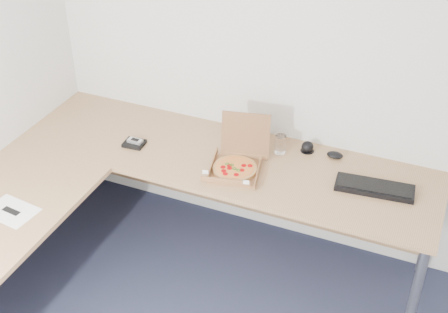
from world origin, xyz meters
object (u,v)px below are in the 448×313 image
at_px(drinking_glass, 280,144).
at_px(pizza_box, 236,165).
at_px(keyboard, 375,188).
at_px(wallet, 134,143).
at_px(desk, 140,188).

bearing_deg(drinking_glass, pizza_box, -122.91).
height_order(keyboard, wallet, keyboard).
distance_m(drinking_glass, wallet, 0.88).
xyz_separation_m(pizza_box, wallet, (-0.66, 0.00, -0.02)).
height_order(drinking_glass, keyboard, drinking_glass).
distance_m(pizza_box, drinking_glass, 0.32).
bearing_deg(desk, drinking_glass, 44.47).
bearing_deg(drinking_glass, wallet, -162.29).
height_order(pizza_box, drinking_glass, pizza_box).
relative_size(desk, drinking_glass, 21.89).
relative_size(pizza_box, drinking_glass, 2.84).
bearing_deg(keyboard, drinking_glass, 160.17).
xyz_separation_m(desk, drinking_glass, (0.61, 0.60, 0.09)).
relative_size(pizza_box, keyboard, 0.77).
distance_m(keyboard, wallet, 1.43).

